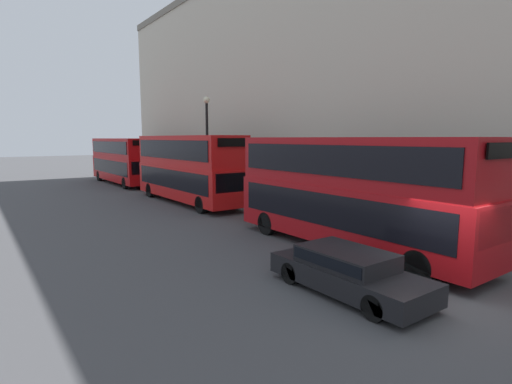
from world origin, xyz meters
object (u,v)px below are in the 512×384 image
at_px(bus_third_in_queue, 123,159).
at_px(pedestrian, 184,181).
at_px(bus_second_in_queue, 188,166).
at_px(car_dark_sedan, 348,270).
at_px(bus_leading, 350,188).

distance_m(bus_third_in_queue, pedestrian, 8.28).
bearing_deg(bus_second_in_queue, pedestrian, 66.77).
bearing_deg(bus_second_in_queue, bus_third_in_queue, 90.00).
bearing_deg(bus_third_in_queue, car_dark_sedan, -96.44).
distance_m(bus_leading, bus_second_in_queue, 13.66).
relative_size(bus_leading, bus_second_in_queue, 0.96).
height_order(car_dark_sedan, pedestrian, pedestrian).
height_order(bus_leading, bus_third_in_queue, bus_leading).
xyz_separation_m(bus_leading, car_dark_sedan, (-3.40, -2.95, -1.69)).
relative_size(bus_leading, bus_third_in_queue, 0.93).
bearing_deg(bus_leading, pedestrian, 82.74).
xyz_separation_m(bus_second_in_queue, pedestrian, (2.47, 5.76, -1.65)).
distance_m(bus_second_in_queue, bus_third_in_queue, 13.50).
height_order(bus_third_in_queue, pedestrian, bus_third_in_queue).
xyz_separation_m(bus_third_in_queue, pedestrian, (2.47, -7.75, -1.56)).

